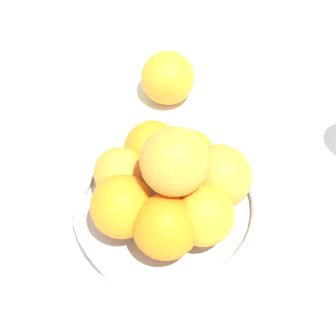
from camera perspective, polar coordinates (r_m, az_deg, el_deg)
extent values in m
plane|color=silver|center=(0.76, 0.00, -4.84)|extent=(4.00, 4.00, 0.00)
cylinder|color=silver|center=(0.75, 0.00, -4.44)|extent=(0.24, 0.24, 0.02)
torus|color=silver|center=(0.73, 0.00, -3.72)|extent=(0.25, 0.25, 0.02)
sphere|color=orange|center=(0.66, -0.26, -6.01)|extent=(0.08, 0.08, 0.08)
sphere|color=orange|center=(0.67, 3.57, -4.77)|extent=(0.08, 0.08, 0.08)
sphere|color=orange|center=(0.70, 5.19, -0.91)|extent=(0.08, 0.08, 0.08)
sphere|color=orange|center=(0.73, 2.18, 1.32)|extent=(0.07, 0.07, 0.07)
sphere|color=orange|center=(0.73, -1.59, 1.95)|extent=(0.08, 0.08, 0.08)
sphere|color=orange|center=(0.71, -4.86, -0.52)|extent=(0.07, 0.07, 0.07)
sphere|color=orange|center=(0.68, -4.66, -3.93)|extent=(0.08, 0.08, 0.08)
sphere|color=orange|center=(0.64, 0.69, 0.67)|extent=(0.08, 0.08, 0.08)
sphere|color=orange|center=(0.87, -0.02, 9.15)|extent=(0.08, 0.08, 0.08)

